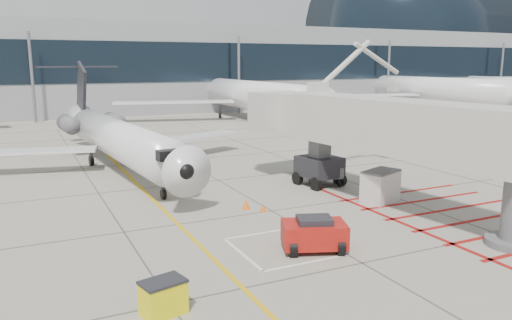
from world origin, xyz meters
name	(u,v)px	position (x,y,z in m)	size (l,w,h in m)	color
ground_plane	(310,233)	(0.00, 0.00, 0.00)	(260.00, 260.00, 0.00)	gray
regional_jet	(126,121)	(-5.31, 15.96, 3.94)	(23.84, 30.06, 7.88)	white
jet_bridge	(397,137)	(6.35, 1.55, 4.03)	(9.55, 20.15, 8.06)	beige
pushback_tug	(314,233)	(-1.02, -1.93, 0.79)	(2.71, 1.69, 1.58)	#AC1610
spill_bin	(163,297)	(-8.39, -4.59, 0.59)	(1.36, 0.90, 1.17)	yellow
baggage_cart	(325,176)	(5.79, 7.55, 0.67)	(2.13, 1.34, 1.34)	#525357
ground_power_unit	(380,186)	(6.60, 2.98, 0.93)	(2.34, 1.36, 1.85)	silver
cone_nose	(263,208)	(-0.46, 4.11, 0.23)	(0.33, 0.33, 0.45)	#F65C0C
cone_side	(246,204)	(-1.11, 4.96, 0.28)	(0.41, 0.41, 0.56)	#FF600D
terminal_building	(151,68)	(10.00, 70.00, 7.00)	(180.00, 28.00, 14.00)	gray
terminal_glass_band	(174,62)	(10.00, 55.95, 8.00)	(180.00, 0.10, 6.00)	black
terminal_dome	(413,35)	(70.00, 70.00, 14.00)	(40.00, 28.00, 28.00)	black
bg_aircraft_c	(245,76)	(17.40, 46.00, 6.08)	(36.46, 40.51, 12.15)	silver
bg_aircraft_d	(423,73)	(50.76, 46.00, 6.15)	(36.89, 40.99, 12.30)	silver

